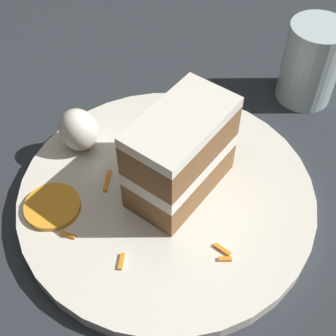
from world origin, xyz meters
The scene contains 8 objects.
ground_plane centered at (0.00, 0.00, 0.00)m, with size 6.00×6.00×0.00m, color black.
dining_table centered at (0.00, 0.00, 0.01)m, with size 1.27×1.07×0.02m, color #282D33.
plate centered at (0.05, 0.00, 0.03)m, with size 0.31×0.31×0.02m, color silver.
cake_slice centered at (0.05, -0.01, 0.09)m, with size 0.06×0.11×0.10m.
cream_dollop centered at (0.17, 0.01, 0.07)m, with size 0.04×0.04×0.05m, color white.
orange_garnish centered at (0.13, 0.09, 0.05)m, with size 0.06×0.06×0.01m, color orange.
carrot_shreds_scatter centered at (0.05, 0.05, 0.04)m, with size 0.16×0.09×0.00m.
drinking_glass centered at (0.02, -0.24, 0.07)m, with size 0.07×0.07×0.10m.
Camera 1 is at (-0.13, 0.23, 0.43)m, focal length 50.00 mm.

